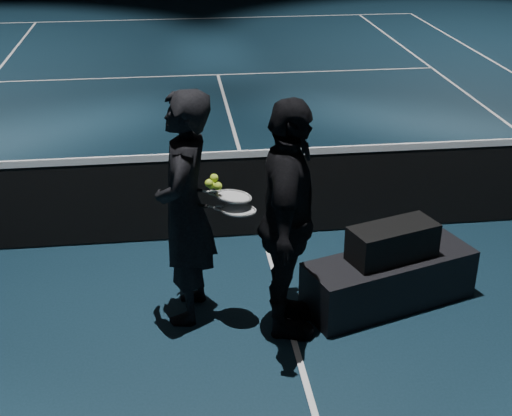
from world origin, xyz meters
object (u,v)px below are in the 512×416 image
(racket_upper, at_px, (234,196))
(tennis_balls, at_px, (214,183))
(player_a, at_px, (185,209))
(racket_bag, at_px, (393,242))
(player_b, at_px, (288,221))
(player_bench, at_px, (389,280))
(racket_lower, at_px, (238,210))

(racket_upper, relative_size, tennis_balls, 5.67)
(tennis_balls, bearing_deg, player_a, 158.98)
(player_a, height_order, racket_upper, player_a)
(racket_bag, bearing_deg, player_b, 177.38)
(racket_bag, distance_m, player_b, 1.06)
(racket_bag, bearing_deg, tennis_balls, 163.25)
(player_bench, height_order, racket_lower, racket_lower)
(racket_bag, bearing_deg, player_a, 160.07)
(player_bench, bearing_deg, tennis_balls, 163.25)
(racket_lower, bearing_deg, racket_bag, 26.97)
(player_bench, height_order, racket_bag, racket_bag)
(player_b, height_order, racket_upper, player_b)
(player_bench, xyz_separation_m, racket_bag, (0.00, 0.00, 0.38))
(player_bench, distance_m, racket_lower, 1.56)
(racket_bag, xyz_separation_m, player_b, (-0.95, -0.26, 0.38))
(player_b, relative_size, tennis_balls, 16.52)
(player_bench, relative_size, player_a, 0.76)
(racket_bag, height_order, tennis_balls, tennis_balls)
(racket_upper, bearing_deg, racket_bag, 20.51)
(player_bench, xyz_separation_m, player_b, (-0.95, -0.26, 0.76))
(player_b, distance_m, tennis_balls, 0.65)
(racket_lower, distance_m, tennis_balls, 0.28)
(racket_bag, relative_size, player_b, 0.38)
(racket_lower, relative_size, racket_upper, 1.00)
(player_b, distance_m, racket_upper, 0.47)
(player_bench, relative_size, tennis_balls, 12.63)
(player_bench, height_order, racket_upper, racket_upper)
(player_b, bearing_deg, player_bench, -63.20)
(racket_bag, relative_size, tennis_balls, 6.32)
(racket_lower, xyz_separation_m, tennis_balls, (-0.18, 0.08, 0.21))
(player_a, relative_size, player_b, 1.00)
(player_bench, bearing_deg, player_b, 177.38)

